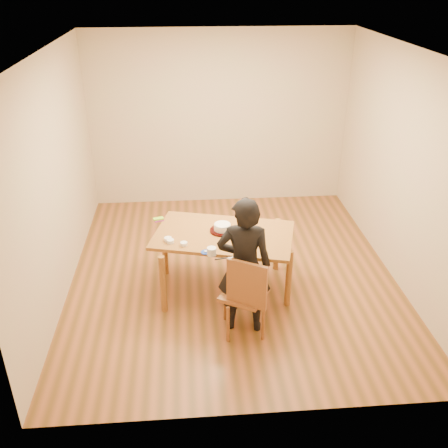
{
  "coord_description": "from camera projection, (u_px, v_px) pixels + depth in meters",
  "views": [
    {
      "loc": [
        -0.54,
        -5.31,
        3.47
      ],
      "look_at": [
        -0.14,
        -0.38,
        0.9
      ],
      "focal_mm": 40.0,
      "sensor_mm": 36.0,
      "label": 1
    }
  ],
  "objects": [
    {
      "name": "ramekin_multi",
      "position": [
        168.0,
        239.0,
        5.54
      ],
      "size": [
        0.08,
        0.08,
        0.04
      ],
      "primitive_type": "cylinder",
      "color": "white",
      "rests_on": "dining_table"
    },
    {
      "name": "frosting_lid",
      "position": [
        206.0,
        252.0,
        5.32
      ],
      "size": [
        0.1,
        0.1,
        0.01
      ],
      "primitive_type": "cylinder",
      "color": "#18359D",
      "rests_on": "dining_table"
    },
    {
      "name": "frosting_dome",
      "position": [
        222.0,
        224.0,
        5.7
      ],
      "size": [
        0.19,
        0.19,
        0.03
      ],
      "primitive_type": "ellipsoid",
      "color": "white",
      "rests_on": "cake"
    },
    {
      "name": "spatula",
      "position": [
        222.0,
        259.0,
        5.2
      ],
      "size": [
        0.15,
        0.04,
        0.01
      ],
      "primitive_type": "cube",
      "rotation": [
        0.0,
        0.0,
        0.18
      ],
      "color": "black",
      "rests_on": "dining_table"
    },
    {
      "name": "dining_table",
      "position": [
        224.0,
        235.0,
        5.7
      ],
      "size": [
        1.74,
        1.29,
        0.04
      ],
      "primitive_type": "cube",
      "rotation": [
        0.0,
        0.0,
        -0.26
      ],
      "color": "brown",
      "rests_on": "floor"
    },
    {
      "name": "cake",
      "position": [
        222.0,
        227.0,
        5.72
      ],
      "size": [
        0.19,
        0.19,
        0.06
      ],
      "primitive_type": "cylinder",
      "color": "white",
      "rests_on": "cake_plate"
    },
    {
      "name": "ramekin_yellow",
      "position": [
        170.0,
        241.0,
        5.5
      ],
      "size": [
        0.08,
        0.08,
        0.04
      ],
      "primitive_type": "cylinder",
      "color": "white",
      "rests_on": "dining_table"
    },
    {
      "name": "ramekin_green",
      "position": [
        184.0,
        244.0,
        5.45
      ],
      "size": [
        0.08,
        0.08,
        0.04
      ],
      "primitive_type": "cylinder",
      "color": "white",
      "rests_on": "dining_table"
    },
    {
      "name": "person",
      "position": [
        244.0,
        266.0,
        5.05
      ],
      "size": [
        0.6,
        0.44,
        1.53
      ],
      "primitive_type": "imported",
      "rotation": [
        0.0,
        0.0,
        3.0
      ],
      "color": "black",
      "rests_on": "floor"
    },
    {
      "name": "frosting_dollop",
      "position": [
        206.0,
        251.0,
        5.31
      ],
      "size": [
        0.04,
        0.04,
        0.02
      ],
      "primitive_type": "ellipsoid",
      "color": "white",
      "rests_on": "frosting_lid"
    },
    {
      "name": "room_shell",
      "position": [
        230.0,
        163.0,
        6.02
      ],
      "size": [
        4.0,
        4.5,
        2.7
      ],
      "color": "brown",
      "rests_on": "ground"
    },
    {
      "name": "candy_box_green",
      "position": [
        158.0,
        219.0,
        5.97
      ],
      "size": [
        0.14,
        0.1,
        0.02
      ],
      "primitive_type": "cube",
      "rotation": [
        0.0,
        0.0,
        0.31
      ],
      "color": "green",
      "rests_on": "candy_box_pink"
    },
    {
      "name": "frosting_tub",
      "position": [
        212.0,
        251.0,
        5.25
      ],
      "size": [
        0.1,
        0.1,
        0.09
      ],
      "primitive_type": "cylinder",
      "color": "white",
      "rests_on": "dining_table"
    },
    {
      "name": "candy_box_pink",
      "position": [
        159.0,
        220.0,
        5.97
      ],
      "size": [
        0.13,
        0.1,
        0.02
      ],
      "primitive_type": "cube",
      "rotation": [
        0.0,
        0.0,
        0.4
      ],
      "color": "#E1358A",
      "rests_on": "dining_table"
    },
    {
      "name": "cake_plate",
      "position": [
        222.0,
        230.0,
        5.74
      ],
      "size": [
        0.29,
        0.29,
        0.02
      ],
      "primitive_type": "cylinder",
      "color": "red",
      "rests_on": "dining_table"
    },
    {
      "name": "dining_chair",
      "position": [
        244.0,
        294.0,
        5.16
      ],
      "size": [
        0.58,
        0.58,
        0.04
      ],
      "primitive_type": "cube",
      "rotation": [
        0.0,
        0.0,
        -0.51
      ],
      "color": "brown",
      "rests_on": "floor"
    }
  ]
}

